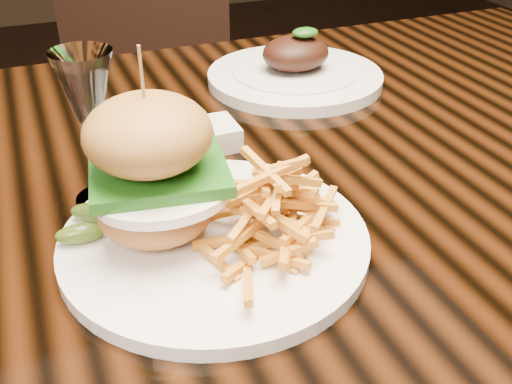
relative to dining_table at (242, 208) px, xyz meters
name	(u,v)px	position (x,y,z in m)	size (l,w,h in m)	color
dining_table	(242,208)	(0.00, 0.00, 0.00)	(1.60, 0.90, 0.75)	black
burger_plate	(209,200)	(-0.09, -0.16, 0.13)	(0.30, 0.30, 0.20)	silver
ramekin	(211,135)	(-0.02, 0.04, 0.09)	(0.07, 0.07, 0.03)	silver
wine_glass	(87,95)	(-0.18, -0.04, 0.20)	(0.06, 0.06, 0.17)	white
far_dish	(295,72)	(0.17, 0.21, 0.09)	(0.28, 0.28, 0.09)	silver
chair_far	(143,76)	(0.05, 0.89, -0.13)	(0.59, 0.59, 0.95)	black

